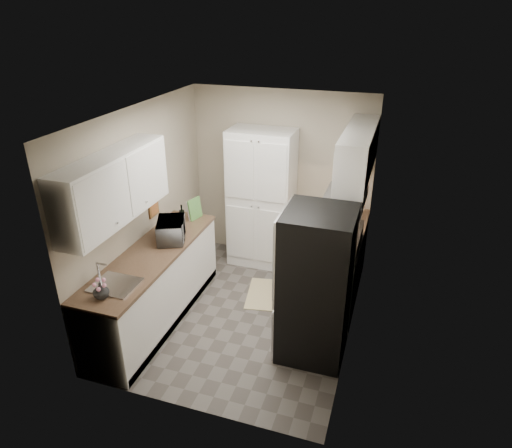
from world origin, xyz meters
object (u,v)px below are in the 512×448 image
Objects in this scene: electric_range at (330,277)px; microwave at (171,230)px; pantry_cabinet at (261,199)px; toaster_oven at (345,209)px; wine_bottle at (182,216)px; refrigerator at (316,286)px.

microwave is (-1.88, -0.46, 0.57)m from electric_range.
pantry_cabinet is at bearing -50.71° from microwave.
toaster_oven is at bearing -77.96° from microwave.
wine_bottle is at bearing -178.62° from electric_range.
toaster_oven is at bearing 88.26° from refrigerator.
pantry_cabinet is 1.58m from electric_range.
wine_bottle is (-0.06, 0.41, 0.00)m from microwave.
wine_bottle is at bearing -128.32° from pantry_cabinet.
pantry_cabinet is at bearing 51.68° from wine_bottle.
refrigerator is at bearing -92.48° from electric_range.
toaster_oven is (1.19, -0.02, 0.01)m from pantry_cabinet.
electric_range is (1.17, -0.93, -0.52)m from pantry_cabinet.
microwave is 2.34m from toaster_oven.
wine_bottle is at bearing 158.45° from refrigerator.
pantry_cabinet is 6.16× the size of toaster_oven.
pantry_cabinet is 7.70× the size of wine_bottle.
electric_range is at bearing -99.91° from microwave.
refrigerator is 1.71m from toaster_oven.
wine_bottle is 0.80× the size of toaster_oven.
electric_range is 4.35× the size of wine_bottle.
pantry_cabinet is at bearing 173.19° from toaster_oven.
toaster_oven is at bearing 25.84° from wine_bottle.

